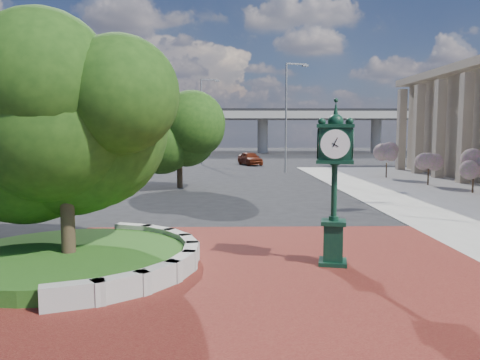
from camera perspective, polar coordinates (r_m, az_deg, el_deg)
The scene contains 14 objects.
ground at distance 12.65m, azimuth 2.29°, elevation -10.40°, with size 200.00×200.00×0.00m, color black.
plaza at distance 11.69m, azimuth 2.60°, elevation -11.67°, with size 12.00×12.00×0.04m, color maroon.
planter_wall at distance 12.70m, azimuth -10.15°, elevation -9.15°, with size 2.96×6.77×0.54m.
grass_bed at distance 13.27m, azimuth -20.10°, elevation -9.09°, with size 6.10×6.10×0.40m, color #193F12.
overpass at distance 82.18m, azimuth -0.87°, elevation 7.86°, with size 90.00×12.00×7.50m.
tree_planter at distance 12.85m, azimuth -20.64°, elevation 6.31°, with size 5.20×5.20×6.33m.
tree_street at distance 30.30m, azimuth -7.41°, elevation 5.18°, with size 4.40×4.40×5.45m.
post_clock at distance 12.46m, azimuth 11.44°, elevation 0.42°, with size 1.05×1.05×4.34m.
parked_car at distance 51.40m, azimuth 1.24°, elevation 2.65°, with size 1.73×4.30×1.47m, color #5E1F0D.
street_lamp_near at distance 41.88m, azimuth 5.93°, elevation 8.62°, with size 2.11×0.80×9.61m.
street_lamp_far at distance 52.38m, azimuth -4.47°, elevation 7.93°, with size 2.09×0.64×9.42m.
shrub_near at distance 30.33m, azimuth 26.61°, elevation 1.51°, with size 1.20×1.20×2.20m.
shrub_mid at distance 33.75m, azimuth 22.02°, elevation 2.07°, with size 1.20×1.20×2.20m.
shrub_far at distance 38.28m, azimuth 17.45°, elevation 2.61°, with size 1.20×1.20×2.20m.
Camera 1 is at (-0.76, -12.12, 3.52)m, focal length 35.00 mm.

